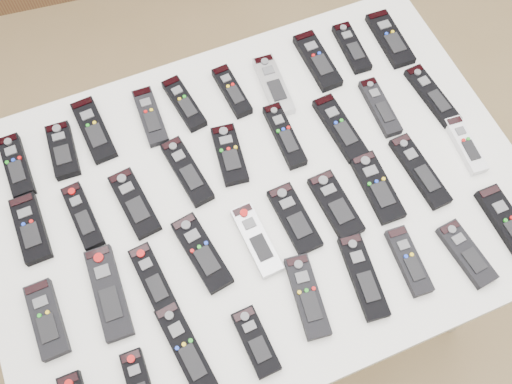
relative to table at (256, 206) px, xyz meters
name	(u,v)px	position (x,y,z in m)	size (l,w,h in m)	color
ground	(276,288)	(0.07, -0.02, -0.72)	(4.00, 4.00, 0.00)	olive
table	(256,206)	(0.00, 0.00, 0.00)	(1.25, 0.88, 0.78)	white
remote_0	(17,166)	(-0.49, 0.28, 0.07)	(0.05, 0.17, 0.02)	black
remote_1	(63,150)	(-0.38, 0.28, 0.07)	(0.06, 0.15, 0.02)	black
remote_2	(94,130)	(-0.30, 0.31, 0.07)	(0.06, 0.18, 0.02)	black
remote_3	(150,116)	(-0.16, 0.30, 0.07)	(0.05, 0.17, 0.02)	black
remote_4	(184,104)	(-0.07, 0.30, 0.07)	(0.05, 0.16, 0.02)	black
remote_5	(232,91)	(0.05, 0.29, 0.07)	(0.04, 0.15, 0.02)	black
remote_6	(273,86)	(0.16, 0.26, 0.07)	(0.05, 0.18, 0.02)	#B7B7BC
remote_7	(317,61)	(0.29, 0.29, 0.07)	(0.06, 0.18, 0.02)	black
remote_8	(352,48)	(0.40, 0.30, 0.07)	(0.05, 0.16, 0.02)	black
remote_9	(390,39)	(0.50, 0.28, 0.07)	(0.06, 0.18, 0.02)	black
remote_10	(31,229)	(-0.50, 0.11, 0.07)	(0.06, 0.16, 0.02)	black
remote_11	(83,216)	(-0.38, 0.10, 0.07)	(0.05, 0.17, 0.02)	black
remote_12	(134,203)	(-0.27, 0.09, 0.07)	(0.06, 0.17, 0.02)	black
remote_13	(187,171)	(-0.13, 0.12, 0.07)	(0.05, 0.18, 0.02)	black
remote_14	(230,155)	(-0.02, 0.12, 0.07)	(0.06, 0.16, 0.02)	black
remote_15	(284,136)	(0.12, 0.12, 0.07)	(0.04, 0.18, 0.02)	black
remote_16	(340,128)	(0.26, 0.08, 0.07)	(0.05, 0.19, 0.02)	black
remote_17	(380,107)	(0.38, 0.10, 0.07)	(0.04, 0.17, 0.02)	black
remote_18	(432,96)	(0.51, 0.08, 0.07)	(0.05, 0.19, 0.02)	black
remote_19	(47,319)	(-0.51, -0.10, 0.07)	(0.06, 0.16, 0.02)	black
remote_20	(109,293)	(-0.38, -0.09, 0.07)	(0.06, 0.21, 0.02)	black
remote_21	(153,280)	(-0.28, -0.10, 0.07)	(0.05, 0.17, 0.02)	black
remote_22	(202,253)	(-0.17, -0.09, 0.07)	(0.06, 0.18, 0.02)	black
remote_23	(256,240)	(-0.04, -0.10, 0.07)	(0.05, 0.17, 0.02)	#B7B7BC
remote_24	(294,218)	(0.06, -0.09, 0.07)	(0.06, 0.17, 0.02)	black
remote_25	(336,205)	(0.16, -0.10, 0.07)	(0.06, 0.16, 0.02)	black
remote_26	(377,187)	(0.27, -0.09, 0.07)	(0.06, 0.18, 0.02)	black
remote_27	(420,171)	(0.38, -0.09, 0.07)	(0.05, 0.20, 0.02)	black
remote_28	(465,145)	(0.51, -0.07, 0.07)	(0.04, 0.16, 0.02)	silver
remote_31	(187,350)	(-0.27, -0.27, 0.07)	(0.05, 0.20, 0.02)	black
remote_32	(256,342)	(-0.13, -0.31, 0.07)	(0.05, 0.14, 0.02)	black
remote_33	(307,296)	(0.01, -0.26, 0.07)	(0.05, 0.18, 0.02)	black
remote_34	(363,276)	(0.14, -0.27, 0.07)	(0.05, 0.19, 0.02)	black
remote_35	(409,261)	(0.24, -0.28, 0.07)	(0.05, 0.16, 0.02)	black
remote_36	(466,254)	(0.37, -0.31, 0.07)	(0.05, 0.16, 0.02)	black
remote_37	(509,225)	(0.49, -0.29, 0.07)	(0.05, 0.19, 0.02)	black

